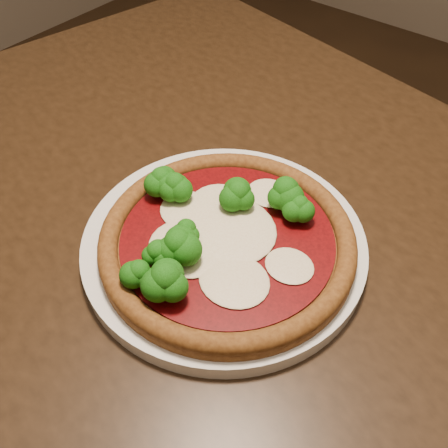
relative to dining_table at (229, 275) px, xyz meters
The scene contains 4 objects.
floor 0.67m from the dining_table, 83.65° to the left, with size 4.00×4.00×0.00m, color black.
dining_table is the anchor object (origin of this frame).
plate 0.12m from the dining_table, 59.73° to the right, with size 0.31×0.31×0.02m, color silver.
pizza 0.15m from the dining_table, 59.89° to the right, with size 0.27×0.27×0.06m.
Camera 1 is at (0.23, -0.48, 1.17)m, focal length 40.00 mm.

